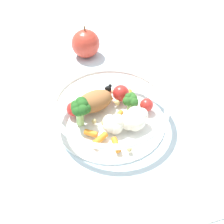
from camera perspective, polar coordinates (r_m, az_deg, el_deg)
ground_plane at (r=0.67m, az=-0.13°, el=-1.26°), size 2.40×2.40×0.00m
food_container at (r=0.64m, az=0.05°, el=0.08°), size 0.22×0.22×0.06m
loose_apple at (r=0.82m, az=-4.45°, el=11.38°), size 0.07×0.07×0.08m
folded_napkin at (r=0.57m, az=14.74°, el=-12.90°), size 0.14×0.16×0.01m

